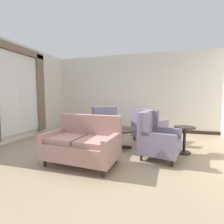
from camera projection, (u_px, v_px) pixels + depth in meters
The scene contains 12 objects.
ground at pixel (111, 154), 3.93m from camera, with size 9.02×9.02×0.00m, color #9E896B.
wall_back at pixel (132, 93), 6.66m from camera, with size 6.60×0.08×3.02m, color silver.
wall_left at pixel (26, 92), 5.54m from camera, with size 0.08×4.20×3.02m, color silver.
baseboard_back at pixel (131, 129), 6.74m from camera, with size 6.44×0.03×0.12m, color black.
window_with_curtains at pixel (19, 89), 5.14m from camera, with size 0.12×2.16×2.76m.
coffee_table at pixel (118, 132), 4.38m from camera, with size 0.91×0.91×0.52m.
porcelain_vase at pixel (118, 123), 4.32m from camera, with size 0.20×0.20×0.38m.
settee at pixel (83, 144), 3.38m from camera, with size 1.51×0.94×0.98m.
armchair_far_left at pixel (148, 127), 5.15m from camera, with size 1.14×1.16×1.00m.
armchair_near_window at pixel (103, 125), 5.29m from camera, with size 1.06×1.07×1.06m.
armchair_back_corner at pixel (156, 138), 3.69m from camera, with size 0.95×0.98×1.04m.
side_table at pixel (184, 137), 3.98m from camera, with size 0.48×0.48×0.65m.
Camera 1 is at (1.09, -3.66, 1.37)m, focal length 26.59 mm.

